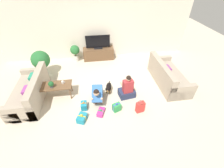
% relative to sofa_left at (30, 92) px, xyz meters
% --- Properties ---
extents(ground_plane, '(16.00, 16.00, 0.00)m').
position_rel_sofa_left_xyz_m(ground_plane, '(2.40, 0.03, -0.29)').
color(ground_plane, beige).
extents(wall_back, '(8.40, 0.06, 2.60)m').
position_rel_sofa_left_xyz_m(wall_back, '(2.40, 2.66, 1.01)').
color(wall_back, silver).
rests_on(wall_back, ground_plane).
extents(sofa_left, '(0.89, 2.00, 0.83)m').
position_rel_sofa_left_xyz_m(sofa_left, '(0.00, 0.00, 0.00)').
color(sofa_left, tan).
rests_on(sofa_left, ground_plane).
extents(sofa_right, '(0.89, 2.00, 0.83)m').
position_rel_sofa_left_xyz_m(sofa_right, '(4.80, 0.18, -0.00)').
color(sofa_right, tan).
rests_on(sofa_right, ground_plane).
extents(coffee_table, '(1.07, 0.51, 0.47)m').
position_rel_sofa_left_xyz_m(coffee_table, '(0.81, -0.00, 0.13)').
color(coffee_table, brown).
rests_on(coffee_table, ground_plane).
extents(tv_console, '(1.38, 0.47, 0.53)m').
position_rel_sofa_left_xyz_m(tv_console, '(2.40, 2.36, -0.02)').
color(tv_console, brown).
rests_on(tv_console, ground_plane).
extents(tv, '(1.07, 0.20, 0.61)m').
position_rel_sofa_left_xyz_m(tv, '(2.40, 2.36, 0.51)').
color(tv, black).
rests_on(tv, tv_console).
extents(potted_plant_corner_left, '(0.68, 0.68, 1.04)m').
position_rel_sofa_left_xyz_m(potted_plant_corner_left, '(0.14, 1.35, 0.39)').
color(potted_plant_corner_left, '#336B84').
rests_on(potted_plant_corner_left, ground_plane).
extents(potted_plant_back_left, '(0.41, 0.41, 0.76)m').
position_rel_sofa_left_xyz_m(potted_plant_back_left, '(1.36, 2.31, 0.20)').
color(potted_plant_back_left, beige).
rests_on(potted_plant_back_left, ground_plane).
extents(person_kneeling, '(0.41, 0.83, 0.79)m').
position_rel_sofa_left_xyz_m(person_kneeling, '(2.16, -0.48, 0.05)').
color(person_kneeling, '#23232D').
rests_on(person_kneeling, ground_plane).
extents(person_sitting, '(0.57, 0.53, 0.88)m').
position_rel_sofa_left_xyz_m(person_sitting, '(3.15, -0.34, 0.01)').
color(person_sitting, '#283351').
rests_on(person_sitting, ground_plane).
extents(dog, '(0.27, 0.57, 0.36)m').
position_rel_sofa_left_xyz_m(dog, '(2.56, -0.07, -0.06)').
color(dog, black).
rests_on(dog, ground_plane).
extents(gift_box_a, '(0.29, 0.25, 0.31)m').
position_rel_sofa_left_xyz_m(gift_box_a, '(2.70, -0.92, -0.16)').
color(gift_box_a, '#2D934C').
rests_on(gift_box_a, ground_plane).
extents(gift_box_b, '(0.33, 0.38, 0.24)m').
position_rel_sofa_left_xyz_m(gift_box_b, '(1.65, -1.15, -0.20)').
color(gift_box_b, teal).
rests_on(gift_box_b, ground_plane).
extents(gift_box_c, '(0.29, 0.37, 0.18)m').
position_rel_sofa_left_xyz_m(gift_box_c, '(2.21, -0.99, -0.23)').
color(gift_box_c, '#CC3389').
rests_on(gift_box_c, ground_plane).
extents(gift_box_d, '(0.18, 0.26, 0.27)m').
position_rel_sofa_left_xyz_m(gift_box_d, '(1.71, -0.70, -0.18)').
color(gift_box_d, teal).
rests_on(gift_box_d, ground_plane).
extents(gift_bag_a, '(0.28, 0.19, 0.39)m').
position_rel_sofa_left_xyz_m(gift_bag_a, '(3.40, -1.06, -0.10)').
color(gift_bag_a, red).
rests_on(gift_bag_a, ground_plane).
extents(mug, '(0.12, 0.08, 0.09)m').
position_rel_sofa_left_xyz_m(mug, '(1.07, 0.06, 0.23)').
color(mug, silver).
rests_on(mug, coffee_table).
extents(tabletop_plant, '(0.17, 0.17, 0.22)m').
position_rel_sofa_left_xyz_m(tabletop_plant, '(0.74, -0.09, 0.31)').
color(tabletop_plant, '#4C4C51').
rests_on(tabletop_plant, coffee_table).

